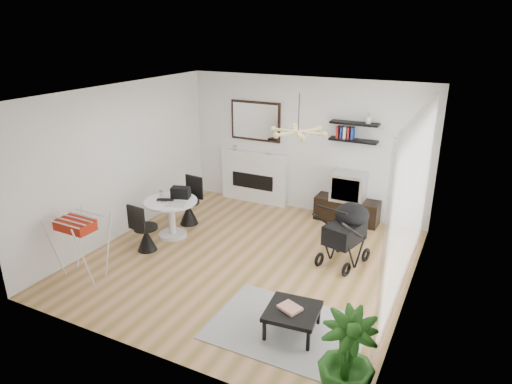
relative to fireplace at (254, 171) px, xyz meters
The scene contains 25 objects.
floor 2.75m from the fireplace, 65.59° to the right, with size 5.00×5.00×0.00m, color olive.
ceiling 3.34m from the fireplace, 65.59° to the right, with size 5.00×5.00×0.00m, color white.
wall_back 1.29m from the fireplace, ahead, with size 5.00×5.00×0.00m, color white.
wall_left 2.88m from the fireplace, 120.01° to the right, with size 5.00×5.00×0.00m, color white.
wall_right 4.39m from the fireplace, 33.95° to the right, with size 5.00×5.00×0.00m, color white.
sheer_curtain 4.20m from the fireplace, 32.43° to the right, with size 0.04×3.60×2.60m, color white.
fireplace is the anchor object (origin of this frame).
shelf_lower 2.29m from the fireplace, ahead, with size 0.90×0.25×0.04m, color black.
shelf_upper 2.43m from the fireplace, ahead, with size 0.90×0.25×0.04m, color black.
pendant_lamp 3.15m from the fireplace, 49.71° to the right, with size 0.90×0.90×0.10m, color tan, non-canonical shape.
tv_console 2.15m from the fireplace, ahead, with size 1.23×0.43×0.46m, color black.
crt_tv 2.11m from the fireplace, ahead, with size 0.62×0.54×0.54m.
dining_table 2.29m from the fireplace, 103.80° to the right, with size 0.94×0.94×0.69m.
laptop 2.38m from the fireplace, 104.82° to the right, with size 0.31×0.20×0.02m, color black.
black_bag 2.07m from the fireplace, 102.97° to the right, with size 0.33×0.20×0.20m, color black.
newspaper 2.34m from the fireplace, 98.52° to the right, with size 0.32×0.26×0.01m, color silver.
drinking_glass 2.26m from the fireplace, 111.77° to the right, with size 0.06×0.06×0.09m, color white.
chair_far 1.76m from the fireplace, 110.04° to the right, with size 0.44×0.46×0.91m.
chair_near 2.97m from the fireplace, 101.85° to the right, with size 0.41×0.43×0.86m.
drying_rack 4.07m from the fireplace, 102.81° to the right, with size 0.67×0.63×0.98m.
stroller 3.08m from the fireplace, 34.61° to the right, with size 0.74×0.97×1.09m.
rug 4.52m from the fireplace, 57.84° to the right, with size 1.90×1.37×0.01m, color gray.
coffee_table 4.56m from the fireplace, 57.18° to the right, with size 0.70×0.70×0.33m.
magazines 4.54m from the fireplace, 57.61° to the right, with size 0.26×0.21×0.04m, color #DB5336.
potted_plant 5.68m from the fireplace, 53.81° to the right, with size 0.58×0.58×1.03m, color #26611B.
Camera 1 is at (3.09, -5.84, 3.64)m, focal length 32.00 mm.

